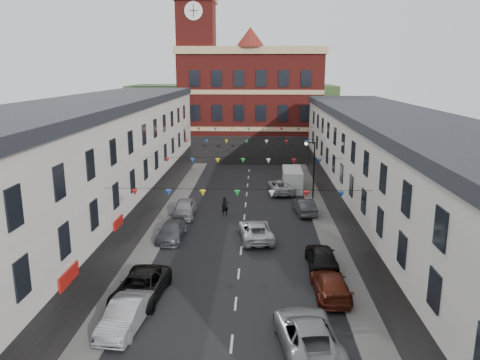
# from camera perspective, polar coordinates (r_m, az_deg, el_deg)

# --- Properties ---
(ground) EXTENTS (160.00, 160.00, 0.00)m
(ground) POSITION_cam_1_polar(r_m,az_deg,el_deg) (34.69, 0.12, -8.61)
(ground) COLOR black
(ground) RESTS_ON ground
(pavement_left) EXTENTS (1.80, 64.00, 0.15)m
(pavement_left) POSITION_cam_1_polar(r_m,az_deg,el_deg) (37.40, -10.47, -7.07)
(pavement_left) COLOR #605E5B
(pavement_left) RESTS_ON ground
(pavement_right) EXTENTS (1.80, 64.00, 0.15)m
(pavement_right) POSITION_cam_1_polar(r_m,az_deg,el_deg) (36.95, 11.09, -7.35)
(pavement_right) COLOR #605E5B
(pavement_right) RESTS_ON ground
(terrace_left) EXTENTS (8.40, 56.00, 10.70)m
(terrace_left) POSITION_cam_1_polar(r_m,az_deg,el_deg) (36.42, -18.67, 0.55)
(terrace_left) COLOR beige
(terrace_left) RESTS_ON ground
(terrace_right) EXTENTS (8.40, 56.00, 9.70)m
(terrace_right) POSITION_cam_1_polar(r_m,az_deg,el_deg) (35.73, 19.42, -0.57)
(terrace_right) COLOR beige
(terrace_right) RESTS_ON ground
(civic_building) EXTENTS (20.60, 13.30, 18.50)m
(civic_building) POSITION_cam_1_polar(r_m,az_deg,el_deg) (70.29, 1.31, 9.37)
(civic_building) COLOR maroon
(civic_building) RESTS_ON ground
(clock_tower) EXTENTS (5.60, 5.60, 30.00)m
(clock_tower) POSITION_cam_1_polar(r_m,az_deg,el_deg) (67.75, -5.28, 14.92)
(clock_tower) COLOR maroon
(clock_tower) RESTS_ON ground
(distant_hill) EXTENTS (40.00, 14.00, 10.00)m
(distant_hill) POSITION_cam_1_polar(r_m,az_deg,el_deg) (94.64, -0.89, 8.48)
(distant_hill) COLOR #2C4A22
(distant_hill) RESTS_ON ground
(street_lamp) EXTENTS (1.10, 0.36, 6.00)m
(street_lamp) POSITION_cam_1_polar(r_m,az_deg,el_deg) (47.34, 8.72, 2.13)
(street_lamp) COLOR black
(street_lamp) RESTS_ON ground
(car_left_b) EXTENTS (2.06, 4.70, 1.50)m
(car_left_b) POSITION_cam_1_polar(r_m,az_deg,el_deg) (25.48, -13.81, -15.71)
(car_left_b) COLOR #94969B
(car_left_b) RESTS_ON ground
(car_left_c) EXTENTS (2.91, 5.61, 1.51)m
(car_left_c) POSITION_cam_1_polar(r_m,az_deg,el_deg) (28.16, -12.04, -12.67)
(car_left_c) COLOR black
(car_left_c) RESTS_ON ground
(car_left_d) EXTENTS (2.04, 4.68, 1.34)m
(car_left_d) POSITION_cam_1_polar(r_m,az_deg,el_deg) (37.10, -8.32, -6.17)
(car_left_d) COLOR #474850
(car_left_d) RESTS_ON ground
(car_left_e) EXTENTS (2.05, 4.67, 1.56)m
(car_left_e) POSITION_cam_1_polar(r_m,az_deg,el_deg) (42.45, -6.80, -3.45)
(car_left_e) COLOR gray
(car_left_e) RESTS_ON ground
(car_right_b) EXTENTS (3.40, 6.09, 1.61)m
(car_right_b) POSITION_cam_1_polar(r_m,az_deg,el_deg) (23.39, 8.25, -18.12)
(car_right_b) COLOR gray
(car_right_b) RESTS_ON ground
(car_right_c) EXTENTS (2.07, 4.85, 1.39)m
(car_right_c) POSITION_cam_1_polar(r_m,az_deg,el_deg) (28.51, 10.97, -12.41)
(car_right_c) COLOR maroon
(car_right_c) RESTS_ON ground
(car_right_d) EXTENTS (1.94, 4.69, 1.59)m
(car_right_d) POSITION_cam_1_polar(r_m,az_deg,el_deg) (32.07, 9.92, -9.18)
(car_right_d) COLOR black
(car_right_d) RESTS_ON ground
(car_right_e) EXTENTS (2.03, 4.46, 1.42)m
(car_right_e) POSITION_cam_1_polar(r_m,az_deg,el_deg) (43.35, 7.88, -3.23)
(car_right_e) COLOR #414448
(car_right_e) RESTS_ON ground
(car_right_f) EXTENTS (2.95, 5.53, 1.48)m
(car_right_f) POSITION_cam_1_polar(r_m,az_deg,el_deg) (50.38, 4.99, -0.78)
(car_right_f) COLOR #B1B3B6
(car_right_f) RESTS_ON ground
(moving_car) EXTENTS (3.10, 5.50, 1.45)m
(moving_car) POSITION_cam_1_polar(r_m,az_deg,el_deg) (36.69, 1.92, -6.17)
(moving_car) COLOR silver
(moving_car) RESTS_ON ground
(white_van) EXTENTS (2.09, 5.27, 2.32)m
(white_van) POSITION_cam_1_polar(r_m,az_deg,el_deg) (51.80, 6.38, 0.06)
(white_van) COLOR silver
(white_van) RESTS_ON ground
(pedestrian) EXTENTS (0.73, 0.57, 1.76)m
(pedestrian) POSITION_cam_1_polar(r_m,az_deg,el_deg) (42.44, -1.85, -3.23)
(pedestrian) COLOR black
(pedestrian) RESTS_ON ground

